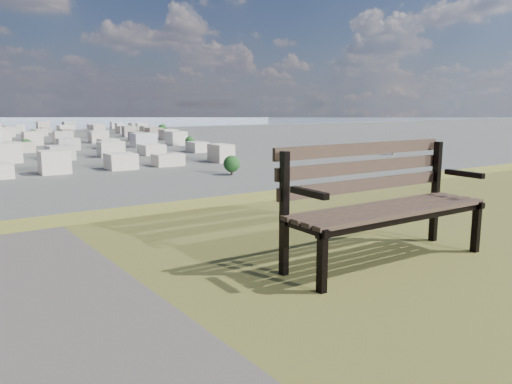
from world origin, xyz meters
TOP-DOWN VIEW (x-y plane):
  - park_bench at (-0.83, 1.34)m, footprint 1.86×0.60m

SIDE VIEW (x-z plane):
  - park_bench at x=-0.83m, z-range 25.06..26.04m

